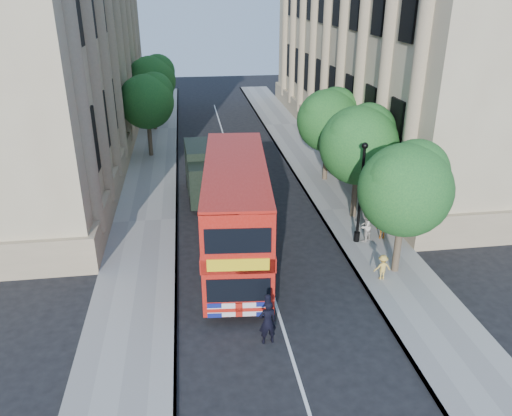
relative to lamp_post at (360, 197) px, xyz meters
name	(u,v)px	position (x,y,z in m)	size (l,w,h in m)	color
ground	(282,323)	(-5.00, -6.00, -2.51)	(120.00, 120.00, 0.00)	black
pavement_right	(346,209)	(0.75, 4.00, -2.45)	(3.50, 80.00, 0.12)	gray
pavement_left	(145,221)	(-10.75, 4.00, -2.45)	(3.50, 80.00, 0.12)	gray
building_right	(399,28)	(8.80, 18.00, 6.49)	(12.00, 38.00, 18.00)	tan
building_left	(31,32)	(-18.80, 18.00, 6.49)	(12.00, 38.00, 18.00)	tan
tree_right_near	(406,185)	(0.84, -2.97, 1.74)	(4.00, 4.00, 6.08)	#473828
tree_right_mid	(360,141)	(0.84, 3.03, 1.93)	(4.20, 4.20, 6.37)	#473828
tree_right_far	(329,117)	(0.84, 9.03, 1.80)	(4.00, 4.00, 6.15)	#473828
tree_left_far	(147,99)	(-10.96, 16.03, 1.93)	(4.00, 4.00, 6.30)	#473828
tree_left_back	(152,77)	(-10.96, 24.03, 2.20)	(4.20, 4.20, 6.65)	#473828
lamp_post	(360,197)	(0.00, 0.00, 0.00)	(0.32, 0.32, 5.16)	black
double_decker_bus	(236,210)	(-6.18, -0.92, 0.11)	(3.60, 10.45, 4.74)	#B4160C
box_van	(206,174)	(-7.20, 7.13, -0.97)	(2.47, 5.60, 3.15)	black
police_constable	(268,322)	(-5.72, -7.03, -1.62)	(0.65, 0.43, 1.79)	black
woman_pedestrian	(365,226)	(0.39, 0.00, -1.59)	(0.78, 0.61, 1.60)	beige
child_a	(383,228)	(1.37, 0.07, -1.82)	(0.67, 0.28, 1.14)	orange
child_b	(382,267)	(-0.08, -3.62, -1.81)	(0.75, 0.43, 1.16)	gold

